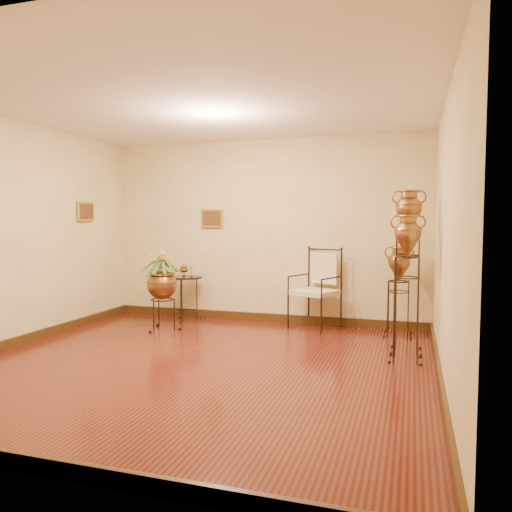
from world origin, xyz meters
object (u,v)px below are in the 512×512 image
(amphora_mid, at_px, (407,287))
(side_table, at_px, (186,298))
(amphora_tall, at_px, (407,269))
(planter_urn, at_px, (162,281))
(armchair, at_px, (315,289))

(amphora_mid, relative_size, side_table, 1.89)
(amphora_tall, xyz_separation_m, planter_urn, (-3.35, 0.21, -0.29))
(planter_urn, bearing_deg, side_table, 86.65)
(amphora_tall, distance_m, side_table, 3.50)
(amphora_mid, bearing_deg, amphora_tall, 90.00)
(amphora_mid, relative_size, armchair, 1.42)
(amphora_tall, bearing_deg, side_table, 164.37)
(amphora_tall, height_order, planter_urn, amphora_tall)
(amphora_mid, height_order, planter_urn, amphora_mid)
(amphora_tall, height_order, amphora_mid, amphora_tall)
(amphora_mid, bearing_deg, side_table, 158.18)
(armchair, bearing_deg, amphora_mid, -23.09)
(planter_urn, relative_size, side_table, 1.45)
(planter_urn, bearing_deg, amphora_tall, -3.65)
(amphora_mid, height_order, armchair, amphora_mid)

